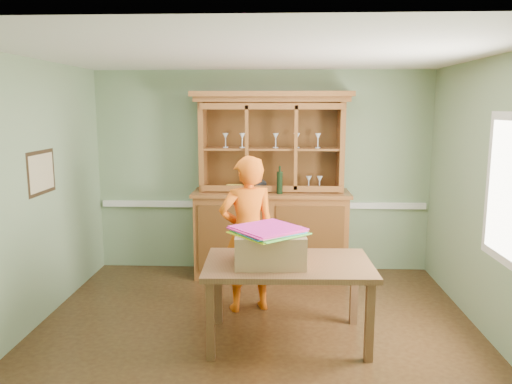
{
  "coord_description": "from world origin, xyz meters",
  "views": [
    {
      "loc": [
        0.21,
        -4.7,
        2.22
      ],
      "look_at": [
        -0.02,
        0.4,
        1.35
      ],
      "focal_mm": 35.0,
      "sensor_mm": 36.0,
      "label": 1
    }
  ],
  "objects_px": {
    "china_hutch": "(271,213)",
    "dining_table": "(288,272)",
    "cardboard_box": "(270,248)",
    "person": "(247,234)"
  },
  "relations": [
    {
      "from": "china_hutch",
      "to": "dining_table",
      "type": "distance_m",
      "value": 1.94
    },
    {
      "from": "cardboard_box",
      "to": "china_hutch",
      "type": "bearing_deg",
      "value": 90.53
    },
    {
      "from": "china_hutch",
      "to": "person",
      "type": "height_order",
      "value": "china_hutch"
    },
    {
      "from": "china_hutch",
      "to": "cardboard_box",
      "type": "height_order",
      "value": "china_hutch"
    },
    {
      "from": "china_hutch",
      "to": "cardboard_box",
      "type": "distance_m",
      "value": 1.97
    },
    {
      "from": "china_hutch",
      "to": "cardboard_box",
      "type": "xyz_separation_m",
      "value": [
        0.02,
        -1.97,
        0.09
      ]
    },
    {
      "from": "cardboard_box",
      "to": "person",
      "type": "xyz_separation_m",
      "value": [
        -0.26,
        0.79,
        -0.07
      ]
    },
    {
      "from": "person",
      "to": "china_hutch",
      "type": "bearing_deg",
      "value": -119.7
    },
    {
      "from": "cardboard_box",
      "to": "dining_table",
      "type": "bearing_deg",
      "value": 15.66
    },
    {
      "from": "cardboard_box",
      "to": "person",
      "type": "height_order",
      "value": "person"
    }
  ]
}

